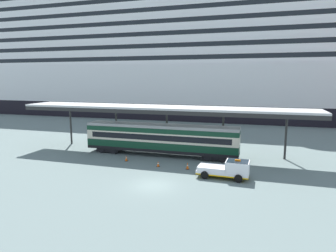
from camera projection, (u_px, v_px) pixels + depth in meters
ground_plane at (153, 185)px, 27.99m from camera, size 400.00×400.00×0.00m
cruise_ship at (190, 61)px, 79.87m from camera, size 165.11×26.24×43.45m
platform_canopy at (162, 109)px, 38.47m from camera, size 38.74×5.20×6.42m
train_carriage at (161, 138)px, 38.66m from camera, size 20.15×2.81×4.11m
service_truck at (228, 169)px, 29.90m from camera, size 5.26×2.38×2.02m
traffic_cone_near at (126, 158)px, 36.23m from camera, size 0.36×0.36×0.71m
traffic_cone_mid at (188, 166)px, 32.94m from camera, size 0.36×0.36×0.77m
traffic_cone_far at (158, 164)px, 33.93m from camera, size 0.36×0.36×0.63m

